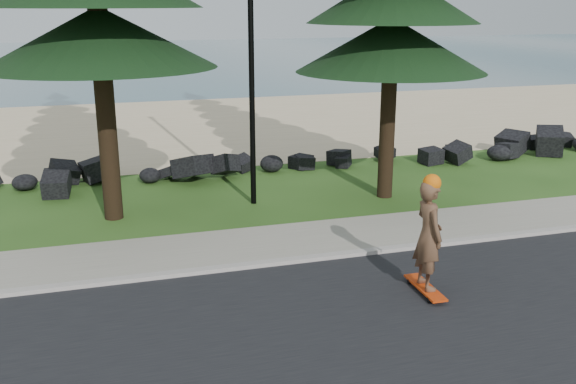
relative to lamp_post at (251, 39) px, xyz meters
name	(u,v)px	position (x,y,z in m)	size (l,w,h in m)	color
ground	(289,246)	(0.00, -3.20, -4.13)	(160.00, 160.00, 0.00)	#274916
road	(376,352)	(0.00, -7.70, -4.12)	(160.00, 7.00, 0.02)	black
kerb	(302,260)	(0.00, -4.10, -4.08)	(160.00, 0.20, 0.10)	#AFA69E
sidewalk	(286,241)	(0.00, -3.00, -4.09)	(160.00, 2.00, 0.08)	gray
beach_sand	(191,126)	(0.00, 11.30, -4.13)	(160.00, 15.00, 0.01)	#CAB286
ocean	(135,58)	(0.00, 47.80, -4.13)	(160.00, 58.00, 0.01)	#3D6775
seawall_boulders	(234,180)	(0.00, 2.40, -4.13)	(60.00, 2.40, 1.10)	black
lamp_post	(251,39)	(0.00, 0.00, 0.00)	(0.25, 0.14, 8.14)	black
skateboarder	(428,236)	(1.67, -6.09, -3.04)	(0.49, 1.18, 2.18)	red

